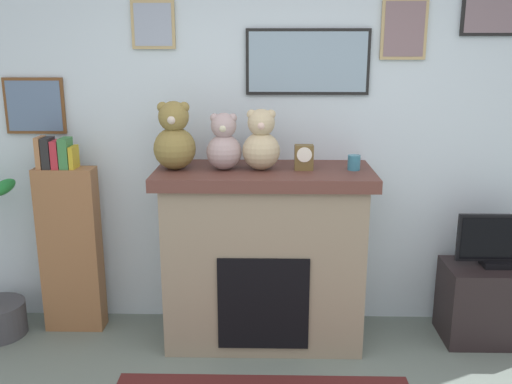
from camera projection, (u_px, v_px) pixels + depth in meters
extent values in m
cube|color=silver|center=(276.00, 142.00, 3.94)|extent=(5.20, 0.12, 2.60)
cube|color=black|center=(308.00, 62.00, 3.73)|extent=(0.82, 0.02, 0.43)
cube|color=#829CB0|center=(308.00, 62.00, 3.72)|extent=(0.78, 0.00, 0.39)
cube|color=black|center=(495.00, 6.00, 3.61)|extent=(0.41, 0.02, 0.37)
cube|color=slate|center=(495.00, 6.00, 3.60)|extent=(0.37, 0.00, 0.33)
cube|color=tan|center=(153.00, 25.00, 3.69)|extent=(0.29, 0.02, 0.31)
cube|color=#909CB1|center=(153.00, 25.00, 3.68)|extent=(0.25, 0.00, 0.27)
cube|color=brown|center=(35.00, 106.00, 3.84)|extent=(0.41, 0.02, 0.38)
cube|color=slate|center=(34.00, 106.00, 3.83)|extent=(0.37, 0.00, 0.34)
cube|color=tan|center=(404.00, 29.00, 3.66)|extent=(0.30, 0.02, 0.39)
cube|color=slate|center=(404.00, 29.00, 3.65)|extent=(0.26, 0.00, 0.35)
cube|color=gray|center=(264.00, 261.00, 3.79)|extent=(1.27, 0.60, 1.10)
cube|color=brown|center=(264.00, 175.00, 3.64)|extent=(1.39, 0.66, 0.08)
cube|color=black|center=(263.00, 304.00, 3.54)|extent=(0.57, 0.02, 0.61)
cube|color=#8D5D39|center=(71.00, 250.00, 3.90)|extent=(0.40, 0.16, 1.16)
cube|color=#9E6B43|center=(41.00, 152.00, 3.73)|extent=(0.03, 0.13, 0.21)
cube|color=black|center=(48.00, 153.00, 3.73)|extent=(0.05, 0.13, 0.20)
cube|color=#B02733|center=(57.00, 154.00, 3.73)|extent=(0.05, 0.13, 0.19)
cube|color=#377740|center=(66.00, 153.00, 3.73)|extent=(0.06, 0.13, 0.20)
cube|color=gold|center=(74.00, 157.00, 3.74)|extent=(0.03, 0.13, 0.15)
ellipsoid|color=#1F7C33|center=(4.00, 187.00, 3.69)|extent=(0.14, 0.37, 0.08)
cube|color=black|center=(492.00, 303.00, 3.83)|extent=(0.66, 0.40, 0.53)
cube|color=black|center=(497.00, 263.00, 3.76)|extent=(0.20, 0.14, 0.04)
cube|color=black|center=(500.00, 238.00, 3.71)|extent=(0.56, 0.03, 0.32)
cube|color=black|center=(501.00, 239.00, 3.69)|extent=(0.52, 0.00, 0.28)
cylinder|color=teal|center=(354.00, 163.00, 3.58)|extent=(0.08, 0.08, 0.10)
cube|color=brown|center=(304.00, 157.00, 3.58)|extent=(0.12, 0.08, 0.16)
cylinder|color=white|center=(304.00, 155.00, 3.53)|extent=(0.09, 0.01, 0.09)
sphere|color=olive|center=(175.00, 148.00, 3.59)|extent=(0.27, 0.27, 0.27)
sphere|color=olive|center=(174.00, 117.00, 3.53)|extent=(0.19, 0.19, 0.19)
sphere|color=olive|center=(162.00, 107.00, 3.52)|extent=(0.07, 0.07, 0.07)
sphere|color=olive|center=(184.00, 107.00, 3.52)|extent=(0.07, 0.07, 0.07)
sphere|color=beige|center=(172.00, 120.00, 3.46)|extent=(0.06, 0.06, 0.06)
sphere|color=#A99293|center=(224.00, 152.00, 3.59)|extent=(0.22, 0.22, 0.22)
sphere|color=#A99293|center=(224.00, 126.00, 3.54)|extent=(0.16, 0.16, 0.16)
sphere|color=#A99293|center=(214.00, 118.00, 3.53)|extent=(0.06, 0.06, 0.06)
sphere|color=#A99293|center=(233.00, 118.00, 3.53)|extent=(0.06, 0.06, 0.06)
sphere|color=beige|center=(223.00, 128.00, 3.48)|extent=(0.05, 0.05, 0.05)
sphere|color=tan|center=(261.00, 151.00, 3.58)|extent=(0.24, 0.24, 0.24)
sphere|color=tan|center=(261.00, 123.00, 3.53)|extent=(0.17, 0.17, 0.17)
sphere|color=tan|center=(252.00, 114.00, 3.52)|extent=(0.06, 0.06, 0.06)
sphere|color=tan|center=(271.00, 114.00, 3.52)|extent=(0.06, 0.06, 0.06)
sphere|color=beige|center=(261.00, 126.00, 3.47)|extent=(0.05, 0.05, 0.05)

